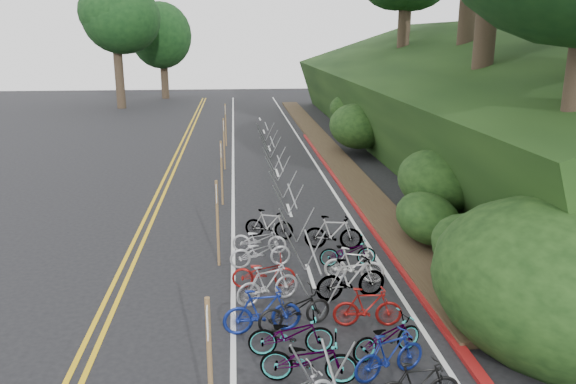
% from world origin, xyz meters
% --- Properties ---
extents(ground, '(120.00, 120.00, 0.00)m').
position_xyz_m(ground, '(0.00, 0.00, 0.00)').
color(ground, black).
rests_on(ground, ground).
extents(road_markings, '(7.47, 80.00, 0.01)m').
position_xyz_m(road_markings, '(0.63, 10.10, 0.00)').
color(road_markings, gold).
rests_on(road_markings, ground).
extents(red_curb, '(0.25, 28.00, 0.10)m').
position_xyz_m(red_curb, '(5.70, 12.00, 0.05)').
color(red_curb, maroon).
rests_on(red_curb, ground).
extents(embankment, '(14.30, 48.14, 9.11)m').
position_xyz_m(embankment, '(12.96, 19.04, 2.57)').
color(embankment, black).
rests_on(embankment, ground).
extents(bike_racks_rest, '(1.14, 23.00, 1.17)m').
position_xyz_m(bike_racks_rest, '(3.00, 13.00, 0.85)').
color(bike_racks_rest, gray).
rests_on(bike_racks_rest, ground).
extents(signpost_near, '(0.08, 0.40, 2.62)m').
position_xyz_m(signpost_near, '(0.68, -2.41, 1.49)').
color(signpost_near, brown).
rests_on(signpost_near, ground).
extents(signposts_rest, '(0.08, 18.40, 2.50)m').
position_xyz_m(signposts_rest, '(0.60, 14.00, 1.43)').
color(signposts_rest, brown).
rests_on(signposts_rest, ground).
extents(bike_front, '(0.65, 1.77, 1.04)m').
position_xyz_m(bike_front, '(1.64, 1.11, 0.52)').
color(bike_front, navy).
rests_on(bike_front, ground).
extents(bike_valet, '(3.33, 11.80, 1.09)m').
position_xyz_m(bike_valet, '(2.91, 1.68, 0.47)').
color(bike_valet, '#144C1E').
rests_on(bike_valet, ground).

